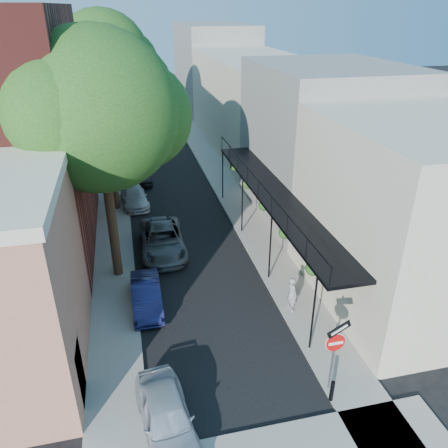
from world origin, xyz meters
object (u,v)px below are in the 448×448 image
bollard (332,391)px  oak_near (109,113)px  oak_far (110,60)px  parked_car_g (140,137)px  parked_car_d (134,197)px  parked_car_a (167,417)px  parked_car_f (138,152)px  parked_car_e (140,175)px  parked_car_c (163,240)px  sign_post (335,345)px  parked_car_b (146,295)px  oak_mid (110,98)px  pedestrian (292,294)px

bollard → oak_near: (-6.37, 9.76, 7.36)m
oak_near → oak_far: 17.01m
oak_near → parked_car_g: oak_near is taller
parked_car_d → bollard: bearing=-77.7°
bollard → parked_car_a: bearing=178.7°
parked_car_a → parked_car_f: bearing=82.1°
parked_car_a → parked_car_e: (0.44, 21.92, -0.03)m
parked_car_a → parked_car_f: (0.57, 27.57, 0.01)m
parked_car_d → parked_car_g: parked_car_g is taller
oak_near → parked_car_c: oak_near is taller
sign_post → parked_car_g: size_ratio=0.61×
parked_car_b → parked_car_f: bearing=88.1°
oak_near → oak_far: (0.01, 17.01, 0.38)m
parked_car_g → parked_car_d: bearing=-99.0°
oak_far → parked_car_g: size_ratio=2.44×
oak_near → parked_car_c: (1.97, 1.59, -7.18)m
parked_car_b → parked_car_a: bearing=-88.5°
oak_mid → parked_car_e: size_ratio=2.81×
oak_mid → parked_car_d: bearing=17.5°
bollard → parked_car_g: (-4.40, 32.43, 0.16)m
parked_car_a → pedestrian: (5.86, 4.74, 0.29)m
sign_post → oak_mid: (-6.58, 17.26, 5.02)m
oak_mid → parked_car_b: oak_mid is taller
pedestrian → parked_car_c: bearing=22.3°
oak_mid → parked_car_d: (0.82, 0.26, -6.49)m
oak_far → parked_car_b: oak_far is taller
parked_car_a → oak_far: bearing=85.2°
parked_car_e → parked_car_f: 5.65m
oak_near → bollard: bearing=-56.9°
oak_mid → parked_car_f: (1.55, 9.96, -6.40)m
oak_mid → parked_car_f: size_ratio=2.55×
parked_car_d → pedestrian: (6.02, -13.12, 0.37)m
oak_mid → parked_car_b: 12.85m
sign_post → parked_car_d: size_ratio=0.77×
parked_car_c → parked_car_e: size_ratio=1.38×
oak_near → parked_car_c: 7.61m
parked_car_b → parked_car_d: (0.00, 11.33, -0.03)m
parked_car_b → parked_car_g: parked_car_g is taller
bollard → oak_near: oak_near is taller
parked_car_b → parked_car_f: (0.73, 21.03, 0.07)m
oak_far → parked_car_b: size_ratio=3.33×
parked_car_c → parked_car_e: parked_car_c is taller
pedestrian → oak_mid: bearing=13.7°
oak_mid → parked_car_c: 9.23m
pedestrian → parked_car_b: bearing=59.1°
oak_near → parked_car_a: size_ratio=2.99×
oak_near → oak_far: bearing=90.0°
oak_mid → parked_car_d: 6.55m
parked_car_g → parked_car_c: bearing=-94.3°
oak_near → pedestrian: bearing=-35.8°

